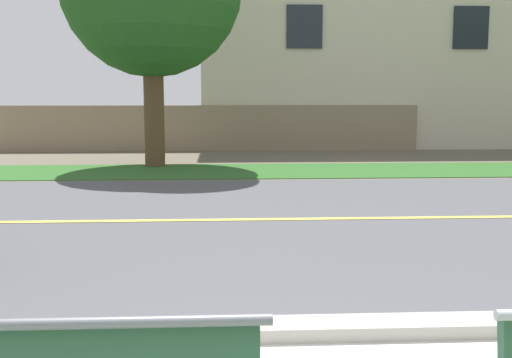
# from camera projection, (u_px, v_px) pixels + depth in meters

# --- Properties ---
(ground_plane) EXTENTS (140.00, 140.00, 0.00)m
(ground_plane) POSITION_uv_depth(u_px,v_px,m) (254.00, 202.00, 9.93)
(ground_plane) COLOR #665B4C
(curb_edge) EXTENTS (44.00, 0.30, 0.11)m
(curb_edge) POSITION_uv_depth(u_px,v_px,m) (296.00, 330.00, 4.34)
(curb_edge) COLOR #ADA89E
(curb_edge) RESTS_ON ground_plane
(street_asphalt) EXTENTS (52.00, 8.00, 0.01)m
(street_asphalt) POSITION_uv_depth(u_px,v_px,m) (260.00, 220.00, 8.45)
(street_asphalt) COLOR #515156
(street_asphalt) RESTS_ON ground_plane
(road_centre_line) EXTENTS (48.00, 0.14, 0.01)m
(road_centre_line) POSITION_uv_depth(u_px,v_px,m) (260.00, 219.00, 8.45)
(road_centre_line) COLOR #E0CC4C
(road_centre_line) RESTS_ON ground_plane
(far_verge_grass) EXTENTS (48.00, 2.80, 0.02)m
(far_verge_grass) POSITION_uv_depth(u_px,v_px,m) (245.00, 171.00, 13.96)
(far_verge_grass) COLOR #2D6026
(far_verge_grass) RESTS_ON ground_plane
(garden_wall) EXTENTS (13.00, 0.36, 1.40)m
(garden_wall) POSITION_uv_depth(u_px,v_px,m) (207.00, 128.00, 19.09)
(garden_wall) COLOR gray
(garden_wall) RESTS_ON ground_plane
(house_across_street) EXTENTS (12.39, 6.91, 7.46)m
(house_across_street) POSITION_uv_depth(u_px,v_px,m) (364.00, 37.00, 22.15)
(house_across_street) COLOR beige
(house_across_street) RESTS_ON ground_plane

